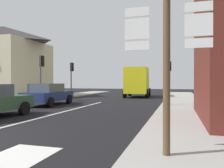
# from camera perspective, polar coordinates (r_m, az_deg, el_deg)

# --- Properties ---
(ground_plane) EXTENTS (80.00, 80.00, 0.00)m
(ground_plane) POSITION_cam_1_polar(r_m,az_deg,el_deg) (15.83, -5.24, -5.20)
(ground_plane) COLOR black
(sidewalk_right) EXTENTS (2.89, 44.00, 0.14)m
(sidewalk_right) POSITION_cam_1_polar(r_m,az_deg,el_deg) (12.75, 17.94, -6.25)
(sidewalk_right) COLOR #9E9B96
(sidewalk_right) RESTS_ON ground
(lane_centre_stripe) EXTENTS (0.16, 12.00, 0.01)m
(lane_centre_stripe) POSITION_cam_1_polar(r_m,az_deg,el_deg) (12.21, -12.16, -6.84)
(lane_centre_stripe) COLOR silver
(lane_centre_stripe) RESTS_ON ground
(lane_turn_arrow) EXTENTS (1.20, 2.20, 0.01)m
(lane_turn_arrow) POSITION_cam_1_polar(r_m,az_deg,el_deg) (5.08, -24.61, -17.23)
(lane_turn_arrow) COLOR silver
(lane_turn_arrow) RESTS_ON ground
(clapboard_house_left) EXTENTS (8.39, 8.54, 7.65)m
(clapboard_house_left) POSITION_cam_1_polar(r_m,az_deg,el_deg) (27.55, -25.50, 5.18)
(clapboard_house_left) COLOR beige
(clapboard_house_left) RESTS_ON ground
(sedan_far) EXTENTS (2.08, 4.26, 1.47)m
(sedan_far) POSITION_cam_1_polar(r_m,az_deg,el_deg) (16.08, -15.65, -2.41)
(sedan_far) COLOR navy
(sedan_far) RESTS_ON ground
(delivery_truck) EXTENTS (2.71, 5.11, 3.05)m
(delivery_truck) POSITION_cam_1_polar(r_m,az_deg,el_deg) (24.12, 6.39, 0.64)
(delivery_truck) COLOR yellow
(delivery_truck) RESTS_ON ground
(route_sign_post) EXTENTS (1.66, 0.14, 3.20)m
(route_sign_post) POSITION_cam_1_polar(r_m,az_deg,el_deg) (4.54, 13.51, 5.04)
(route_sign_post) COLOR brown
(route_sign_post) RESTS_ON ground
(traffic_light_near_left) EXTENTS (0.30, 0.49, 3.75)m
(traffic_light_near_left) POSITION_cam_1_polar(r_m,az_deg,el_deg) (19.57, -17.23, 3.98)
(traffic_light_near_left) COLOR #47474C
(traffic_light_near_left) RESTS_ON ground
(traffic_light_far_left) EXTENTS (0.30, 0.49, 3.62)m
(traffic_light_far_left) POSITION_cam_1_polar(r_m,az_deg,el_deg) (24.37, -10.04, 3.07)
(traffic_light_far_left) COLOR #47474C
(traffic_light_far_left) RESTS_ON ground
(traffic_light_far_right) EXTENTS (0.30, 0.49, 3.51)m
(traffic_light_far_right) POSITION_cam_1_polar(r_m,az_deg,el_deg) (21.99, 14.22, 3.13)
(traffic_light_far_right) COLOR #47474C
(traffic_light_far_right) RESTS_ON ground
(traffic_light_near_right) EXTENTS (0.30, 0.49, 3.63)m
(traffic_light_near_right) POSITION_cam_1_polar(r_m,az_deg,el_deg) (14.96, 13.30, 4.79)
(traffic_light_near_right) COLOR #47474C
(traffic_light_near_right) RESTS_ON ground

